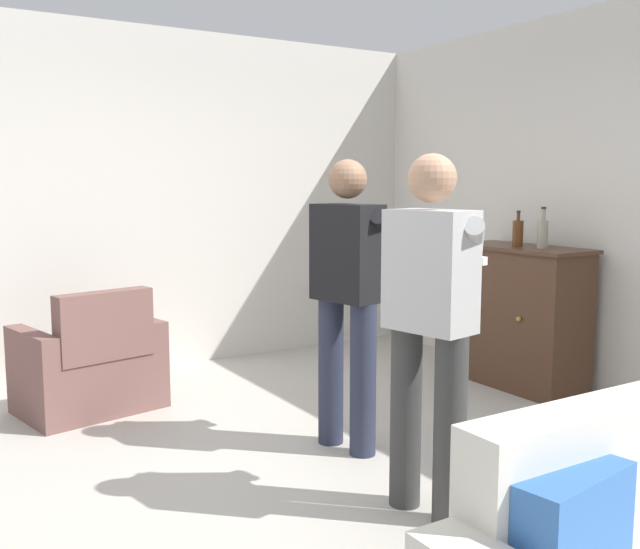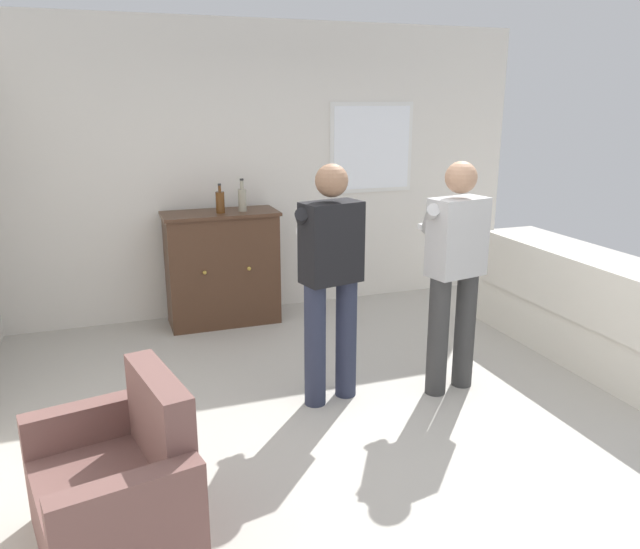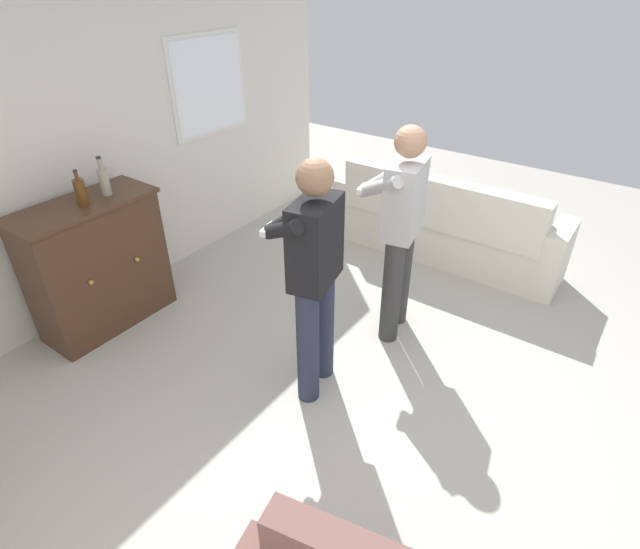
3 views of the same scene
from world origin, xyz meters
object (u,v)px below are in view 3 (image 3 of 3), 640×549
object	(u,v)px
couch	(442,227)
person_standing_left	(314,273)
sideboard_cabinet	(98,265)
person_standing_right	(401,227)
bottle_liquor_amber	(81,192)
bottle_wine_green	(104,181)

from	to	relation	value
couch	person_standing_left	xyz separation A→B (m)	(-2.19, -0.03, 0.59)
person_standing_left	sideboard_cabinet	bearing A→B (deg)	102.19
sideboard_cabinet	couch	bearing A→B (deg)	-34.98
couch	person_standing_right	bearing A→B (deg)	-172.50
couch	bottle_liquor_amber	bearing A→B (deg)	145.82
bottle_wine_green	bottle_liquor_amber	bearing A→B (deg)	-172.87
couch	person_standing_right	distance (m)	1.44
sideboard_cabinet	person_standing_left	xyz separation A→B (m)	(0.40, -1.84, 0.40)
sideboard_cabinet	person_standing_left	size ratio (longest dim) A/B	0.64
couch	person_standing_left	size ratio (longest dim) A/B	1.38
sideboard_cabinet	bottle_liquor_amber	bearing A→B (deg)	-92.69
couch	bottle_wine_green	xyz separation A→B (m)	(-2.38, 1.78, 0.85)
person_standing_right	person_standing_left	bearing A→B (deg)	171.03
sideboard_cabinet	person_standing_right	size ratio (longest dim) A/B	0.64
couch	sideboard_cabinet	distance (m)	3.16
person_standing_left	bottle_liquor_amber	bearing A→B (deg)	102.61
bottle_wine_green	person_standing_right	size ratio (longest dim) A/B	0.18
couch	bottle_liquor_amber	world-z (taller)	bottle_liquor_amber
couch	bottle_wine_green	world-z (taller)	bottle_wine_green
sideboard_cabinet	bottle_wine_green	world-z (taller)	bottle_wine_green
bottle_liquor_amber	person_standing_left	size ratio (longest dim) A/B	0.16
bottle_liquor_amber	person_standing_left	bearing A→B (deg)	-77.39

